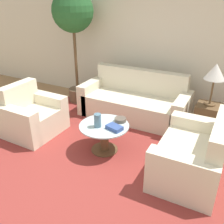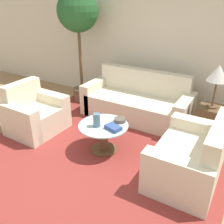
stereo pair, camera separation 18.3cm
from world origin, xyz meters
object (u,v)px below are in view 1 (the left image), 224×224
Objects in this scene: book_stack at (114,128)px; loveseat at (195,157)px; potted_plant at (73,18)px; vase at (98,120)px; table_lamp at (215,73)px; sofa_main at (135,102)px; coffee_table at (104,134)px; armchair at (32,117)px; bowl at (120,120)px.

loveseat is at bearing 19.84° from book_stack.
potted_plant reaches higher than loveseat.
book_stack is at bearing 9.29° from vase.
table_lamp is 3.36× the size of vase.
sofa_main is 0.89× the size of potted_plant.
table_lamp is (1.35, -0.11, 0.81)m from sofa_main.
potted_plant is 11.20× the size of vase.
coffee_table is at bearing -88.23° from loveseat.
armchair is at bearing -176.56° from coffee_table.
potted_plant is at bearing 175.39° from sofa_main.
book_stack is (-1.14, -0.09, 0.18)m from loveseat.
armchair is 0.74× the size of loveseat.
potted_plant is 8.92× the size of book_stack.
sofa_main is 1.32m from coffee_table.
potted_plant reaches higher than armchair.
book_stack is at bearing -85.70° from loveseat.
potted_plant reaches higher than sofa_main.
coffee_table is 0.33× the size of potted_plant.
potted_plant is (-0.11, 1.52, 1.46)m from armchair.
loveseat is 4.84× the size of book_stack.
sofa_main is 1.64× the size of loveseat.
table_lamp is 3.89× the size of bowl.
loveseat is 1.67× the size of coffee_table.
table_lamp is 1.78m from book_stack.
book_stack is at bearing -87.50° from armchair.
armchair is at bearing -154.06° from table_lamp.
potted_plant reaches higher than book_stack.
sofa_main is at bearing 101.08° from bowl.
loveseat is (1.39, -1.28, 0.00)m from sofa_main.
sofa_main reaches higher than armchair.
book_stack is (0.03, -0.26, 0.00)m from bowl.
sofa_main reaches higher than bowl.
armchair is 4.50× the size of vase.
sofa_main is 9.98× the size of vase.
book_stack is at bearing -41.38° from potted_plant.
book_stack reaches higher than bowl.
armchair is 2.71m from loveseat.
table_lamp reaches higher than coffee_table.
sofa_main reaches higher than book_stack.
coffee_table is at bearing -136.72° from table_lamp.
potted_plant is (-1.43, 0.12, 1.46)m from sofa_main.
table_lamp reaches higher than vase.
loveseat is 3.46m from potted_plant.
table_lamp is 1.63m from bowl.
loveseat is (2.71, 0.13, 0.00)m from armchair.
bowl is (-1.13, -1.00, -0.63)m from table_lamp.
book_stack is (0.25, -1.36, 0.19)m from sofa_main.
potted_plant is at bearing 175.43° from table_lamp.
vase is at bearing -84.82° from loveseat.
loveseat is 1.20m from bowl.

